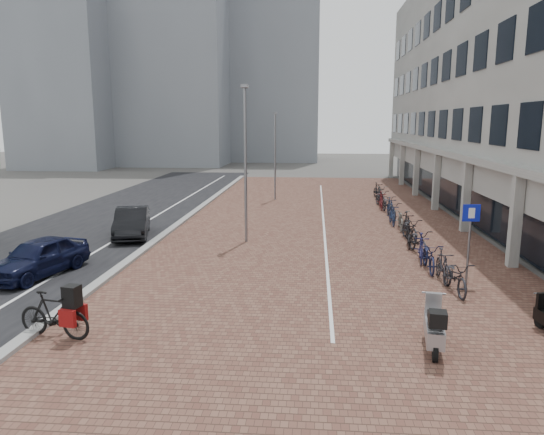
{
  "coord_description": "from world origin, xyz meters",
  "views": [
    {
      "loc": [
        1.72,
        -14.19,
        5.14
      ],
      "look_at": [
        0.0,
        6.0,
        1.3
      ],
      "focal_mm": 33.47,
      "sensor_mm": 36.0,
      "label": 1
    }
  ],
  "objects_px": {
    "car_navy": "(38,257)",
    "scooter_front": "(434,325)",
    "parking_sign": "(470,231)",
    "car_dark": "(132,223)",
    "hero_bike": "(54,314)"
  },
  "relations": [
    {
      "from": "car_dark",
      "to": "parking_sign",
      "type": "xyz_separation_m",
      "value": [
        13.13,
        -5.73,
        1.11
      ]
    },
    {
      "from": "hero_bike",
      "to": "scooter_front",
      "type": "xyz_separation_m",
      "value": [
        8.94,
        0.09,
        -0.01
      ]
    },
    {
      "from": "car_navy",
      "to": "scooter_front",
      "type": "relative_size",
      "value": 2.19
    },
    {
      "from": "scooter_front",
      "to": "parking_sign",
      "type": "height_order",
      "value": "parking_sign"
    },
    {
      "from": "car_dark",
      "to": "hero_bike",
      "type": "relative_size",
      "value": 1.99
    },
    {
      "from": "car_navy",
      "to": "hero_bike",
      "type": "bearing_deg",
      "value": -42.68
    },
    {
      "from": "parking_sign",
      "to": "car_navy",
      "type": "bearing_deg",
      "value": 177.33
    },
    {
      "from": "car_navy",
      "to": "hero_bike",
      "type": "distance_m",
      "value": 5.69
    },
    {
      "from": "scooter_front",
      "to": "hero_bike",
      "type": "bearing_deg",
      "value": -170.59
    },
    {
      "from": "scooter_front",
      "to": "parking_sign",
      "type": "bearing_deg",
      "value": 75.52
    },
    {
      "from": "hero_bike",
      "to": "scooter_front",
      "type": "height_order",
      "value": "hero_bike"
    },
    {
      "from": "car_navy",
      "to": "car_dark",
      "type": "xyz_separation_m",
      "value": [
        1.04,
        6.04,
        0.01
      ]
    },
    {
      "from": "hero_bike",
      "to": "scooter_front",
      "type": "relative_size",
      "value": 1.15
    },
    {
      "from": "scooter_front",
      "to": "parking_sign",
      "type": "xyz_separation_m",
      "value": [
        2.16,
        5.0,
        1.16
      ]
    },
    {
      "from": "car_navy",
      "to": "scooter_front",
      "type": "xyz_separation_m",
      "value": [
        12.01,
        -4.69,
        -0.05
      ]
    }
  ]
}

